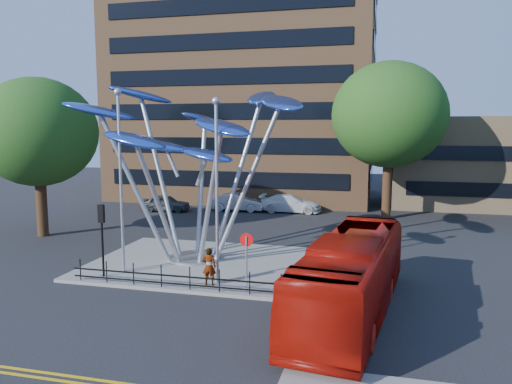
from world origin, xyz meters
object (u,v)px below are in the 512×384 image
(street_lamp_right, at_px, (217,174))
(leaf_sculpture, at_px, (192,132))
(parked_car_mid, at_px, (237,202))
(tree_left, at_px, (38,132))
(traffic_light_island, at_px, (102,225))
(pedestrian, at_px, (209,266))
(no_entry_sign_island, at_px, (247,251))
(tree_right, at_px, (389,115))
(parked_car_left, at_px, (166,203))
(street_lamp_left, at_px, (120,165))
(red_bus, at_px, (351,276))
(parked_car_right, at_px, (290,203))

(street_lamp_right, bearing_deg, leaf_sculpture, 124.91)
(parked_car_mid, bearing_deg, tree_left, 139.43)
(leaf_sculpture, distance_m, traffic_light_island, 6.65)
(traffic_light_island, distance_m, parked_car_mid, 20.09)
(pedestrian, bearing_deg, no_entry_sign_island, 174.26)
(tree_right, bearing_deg, parked_car_left, -176.41)
(street_lamp_left, relative_size, traffic_light_island, 2.57)
(leaf_sculpture, xyz_separation_m, parked_car_left, (-8.10, 14.18, -6.17))
(parked_car_left, bearing_deg, red_bus, -145.85)
(street_lamp_right, xyz_separation_m, red_bus, (6.10, -2.22, -3.54))
(street_lamp_right, bearing_deg, parked_car_left, 120.86)
(red_bus, relative_size, parked_car_left, 2.71)
(street_lamp_left, distance_m, pedestrian, 6.54)
(tree_right, bearing_deg, street_lamp_left, -124.05)
(street_lamp_right, relative_size, parked_car_left, 2.01)
(red_bus, height_order, parked_car_left, red_bus)
(street_lamp_left, height_order, traffic_light_island, street_lamp_left)
(parked_car_left, xyz_separation_m, parked_car_mid, (5.90, 1.63, 0.06))
(parked_car_mid, distance_m, parked_car_right, 4.53)
(parked_car_right, bearing_deg, parked_car_mid, 94.33)
(leaf_sculpture, distance_m, parked_car_mid, 17.09)
(tree_right, height_order, street_lamp_left, tree_right)
(tree_right, bearing_deg, no_entry_sign_island, -107.12)
(pedestrian, bearing_deg, parked_car_mid, -83.45)
(leaf_sculpture, relative_size, street_lamp_right, 1.53)
(pedestrian, height_order, parked_car_mid, pedestrian)
(red_bus, distance_m, parked_car_mid, 24.30)
(tree_left, relative_size, parked_car_left, 2.50)
(leaf_sculpture, distance_m, parked_car_right, 17.57)
(tree_left, height_order, pedestrian, tree_left)
(leaf_sculpture, bearing_deg, red_bus, -34.26)
(parked_car_left, bearing_deg, leaf_sculpture, -155.97)
(leaf_sculpture, xyz_separation_m, street_lamp_right, (2.57, -3.68, -1.78))
(pedestrian, bearing_deg, street_lamp_left, -18.11)
(street_lamp_left, xyz_separation_m, street_lamp_right, (5.00, -0.50, -0.26))
(parked_car_mid, bearing_deg, pedestrian, -169.84)
(leaf_sculpture, distance_m, red_bus, 11.76)
(pedestrian, bearing_deg, traffic_light_island, -6.28)
(pedestrian, xyz_separation_m, parked_car_left, (-10.45, 18.36, -0.30))
(tree_left, height_order, traffic_light_island, tree_left)
(leaf_sculpture, relative_size, parked_car_left, 3.08)
(leaf_sculpture, height_order, no_entry_sign_island, leaf_sculpture)
(traffic_light_island, distance_m, parked_car_right, 21.23)
(leaf_sculpture, xyz_separation_m, pedestrian, (2.34, -4.18, -5.87))
(tree_left, bearing_deg, leaf_sculpture, -15.55)
(parked_car_left, xyz_separation_m, parked_car_right, (10.40, 2.13, 0.04))
(traffic_light_island, bearing_deg, parked_car_mid, 87.92)
(no_entry_sign_island, relative_size, red_bus, 0.22)
(tree_left, distance_m, street_lamp_left, 11.60)
(tree_right, distance_m, parked_car_left, 19.63)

